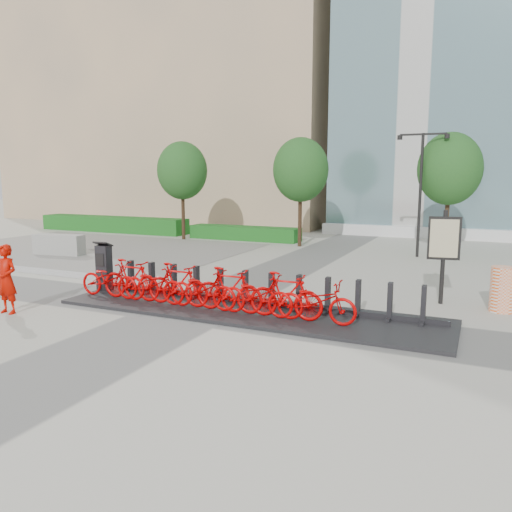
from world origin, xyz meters
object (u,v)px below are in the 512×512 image
at_px(construction_barrel, 503,289).
at_px(map_sign, 444,242).
at_px(worker_red, 6,279).
at_px(jersey_barrier, 59,245).
at_px(kiosk, 104,267).
at_px(bike_0, 109,279).

relative_size(construction_barrel, map_sign, 0.45).
bearing_deg(worker_red, map_sign, 28.24).
bearing_deg(jersey_barrier, construction_barrel, -15.36).
distance_m(worker_red, construction_barrel, 12.00).
bearing_deg(jersey_barrier, map_sign, -15.31).
relative_size(kiosk, construction_barrel, 1.27).
bearing_deg(bike_0, worker_red, 147.62).
distance_m(bike_0, jersey_barrier, 9.04).
height_order(bike_0, map_sign, map_sign).
xyz_separation_m(bike_0, kiosk, (-0.65, 0.55, 0.20)).
distance_m(bike_0, worker_red, 2.48).
relative_size(worker_red, map_sign, 0.69).
bearing_deg(worker_red, jersey_barrier, 127.79).
bearing_deg(construction_barrel, worker_red, -154.80).
bearing_deg(bike_0, construction_barrel, -72.41).
xyz_separation_m(bike_0, map_sign, (8.12, 3.23, 1.05)).
distance_m(kiosk, jersey_barrier, 8.20).
bearing_deg(jersey_barrier, kiosk, -43.23).
relative_size(kiosk, jersey_barrier, 0.63).
bearing_deg(worker_red, construction_barrel, 24.07).
height_order(construction_barrel, map_sign, map_sign).
bearing_deg(kiosk, jersey_barrier, 138.44).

